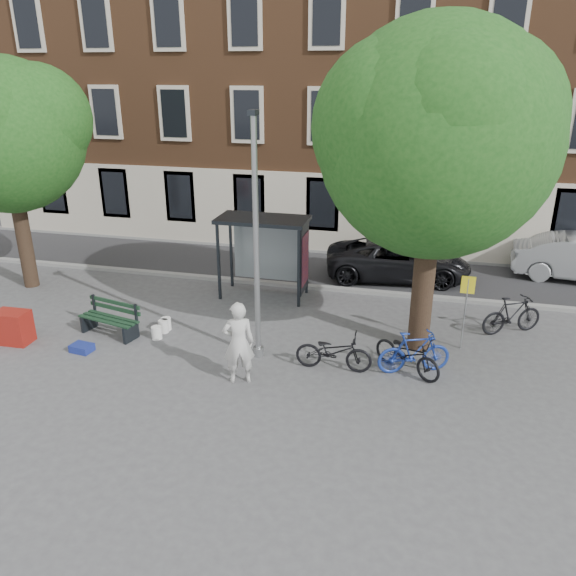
% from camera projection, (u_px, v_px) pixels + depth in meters
% --- Properties ---
extents(ground, '(90.00, 90.00, 0.00)m').
position_uv_depth(ground, '(259.00, 355.00, 14.57)').
color(ground, '#4C4C4F').
rests_on(ground, ground).
extents(road, '(40.00, 4.00, 0.01)m').
position_uv_depth(road, '(312.00, 268.00, 20.90)').
color(road, '#28282B').
rests_on(road, ground).
extents(curb_near, '(40.00, 0.25, 0.12)m').
position_uv_depth(curb_near, '(300.00, 286.00, 19.07)').
color(curb_near, gray).
rests_on(curb_near, ground).
extents(curb_far, '(40.00, 0.25, 0.12)m').
position_uv_depth(curb_far, '(322.00, 251.00, 22.69)').
color(curb_far, gray).
rests_on(curb_far, ground).
extents(building_row, '(30.00, 8.00, 14.00)m').
position_uv_depth(building_row, '(343.00, 67.00, 23.78)').
color(building_row, brown).
rests_on(building_row, ground).
extents(lamppost, '(0.28, 0.35, 6.11)m').
position_uv_depth(lamppost, '(256.00, 253.00, 13.56)').
color(lamppost, '#9EA0A3').
rests_on(lamppost, ground).
extents(tree_right, '(5.76, 5.60, 8.20)m').
position_uv_depth(tree_right, '(438.00, 131.00, 12.89)').
color(tree_right, black).
rests_on(tree_right, ground).
extents(tree_left, '(5.18, 4.86, 7.40)m').
position_uv_depth(tree_left, '(2.00, 129.00, 17.26)').
color(tree_left, black).
rests_on(tree_left, ground).
extents(bus_shelter, '(2.85, 1.45, 2.62)m').
position_uv_depth(bus_shelter, '(276.00, 239.00, 17.72)').
color(bus_shelter, '#1E2328').
rests_on(bus_shelter, ground).
extents(painter, '(0.87, 0.73, 2.04)m').
position_uv_depth(painter, '(239.00, 343.00, 13.01)').
color(painter, silver).
rests_on(painter, ground).
extents(bench, '(1.88, 0.98, 0.93)m').
position_uv_depth(bench, '(110.00, 320.00, 15.60)').
color(bench, '#1E2328').
rests_on(bench, ground).
extents(bike_a, '(1.89, 0.69, 0.99)m').
position_uv_depth(bike_a, '(334.00, 351.00, 13.73)').
color(bike_a, black).
rests_on(bike_a, ground).
extents(bike_b, '(1.87, 1.13, 1.09)m').
position_uv_depth(bike_b, '(414.00, 352.00, 13.59)').
color(bike_b, navy).
rests_on(bike_b, ground).
extents(bike_c, '(1.94, 1.63, 1.00)m').
position_uv_depth(bike_c, '(407.00, 354.00, 13.61)').
color(bike_c, black).
rests_on(bike_c, ground).
extents(bike_d, '(1.86, 1.33, 1.11)m').
position_uv_depth(bike_d, '(512.00, 315.00, 15.62)').
color(bike_d, black).
rests_on(bike_d, ground).
extents(car_dark, '(5.22, 2.84, 1.39)m').
position_uv_depth(car_dark, '(398.00, 259.00, 19.71)').
color(car_dark, black).
rests_on(car_dark, ground).
extents(red_stand, '(0.92, 0.63, 0.90)m').
position_uv_depth(red_stand, '(13.00, 327.00, 15.12)').
color(red_stand, maroon).
rests_on(red_stand, ground).
extents(blue_crate, '(0.60, 0.47, 0.20)m').
position_uv_depth(blue_crate, '(82.00, 348.00, 14.75)').
color(blue_crate, navy).
rests_on(blue_crate, ground).
extents(bucket_a, '(0.31, 0.31, 0.36)m').
position_uv_depth(bucket_a, '(157.00, 333.00, 15.41)').
color(bucket_a, white).
rests_on(bucket_a, ground).
extents(bucket_b, '(0.32, 0.32, 0.36)m').
position_uv_depth(bucket_b, '(164.00, 326.00, 15.81)').
color(bucket_b, white).
rests_on(bucket_b, ground).
extents(bucket_c, '(0.35, 0.35, 0.36)m').
position_uv_depth(bucket_c, '(166.00, 324.00, 15.96)').
color(bucket_c, white).
rests_on(bucket_c, ground).
extents(notice_sign, '(0.35, 0.04, 2.04)m').
position_uv_depth(notice_sign, '(467.00, 296.00, 14.41)').
color(notice_sign, '#9EA0A3').
rests_on(notice_sign, ground).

